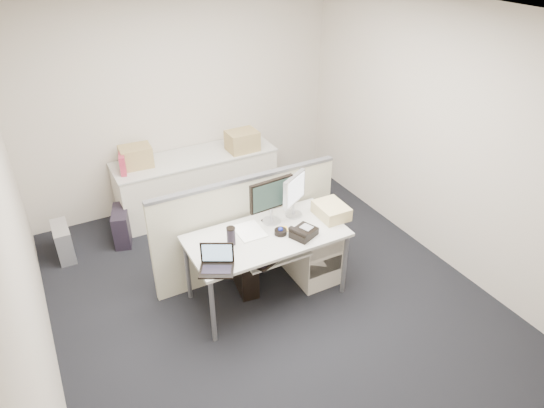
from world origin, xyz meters
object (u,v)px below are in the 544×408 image
desk (266,240)px  laptop (216,261)px  monitor_main (271,201)px  desk_phone (304,233)px

desk → laptop: size_ratio=5.21×
monitor_main → desk_phone: size_ratio=2.02×
laptop → monitor_main: bearing=58.9°
desk → laptop: laptop is taller
monitor_main → desk: bearing=-134.3°
laptop → desk_phone: 0.93m
monitor_main → laptop: bearing=-153.7°
monitor_main → desk_phone: 0.44m
desk → monitor_main: monitor_main is taller
desk → desk_phone: bearing=-31.0°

